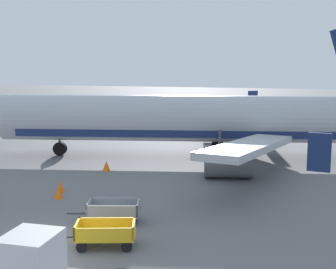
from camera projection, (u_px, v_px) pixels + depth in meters
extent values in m
plane|color=slate|center=(43.00, 245.00, 20.48)|extent=(220.00, 220.00, 0.00)
cube|color=#477A38|center=(219.00, 108.00, 76.56)|extent=(220.00, 28.00, 0.06)
cylinder|color=#B2B7BC|center=(188.00, 118.00, 38.19)|extent=(30.20, 8.66, 3.70)
cube|color=navy|center=(188.00, 131.00, 38.36)|extent=(27.21, 7.97, 0.56)
cube|color=#B2B7BC|center=(250.00, 146.00, 29.80)|extent=(5.33, 13.25, 1.35)
cube|color=navy|center=(319.00, 152.00, 23.08)|extent=(1.12, 0.43, 1.90)
cylinder|color=slate|center=(228.00, 162.00, 31.64)|extent=(3.51, 2.60, 2.10)
cube|color=#B2B7BC|center=(232.00, 115.00, 46.25)|extent=(9.03, 12.43, 1.35)
cube|color=navy|center=(253.00, 99.00, 52.33)|extent=(1.04, 0.75, 1.90)
cylinder|color=slate|center=(220.00, 131.00, 45.01)|extent=(3.51, 2.60, 2.10)
cylinder|color=#4C4C51|center=(60.00, 136.00, 39.14)|extent=(0.20, 0.20, 2.04)
cylinder|color=black|center=(60.00, 149.00, 39.30)|extent=(1.16, 0.63, 1.10)
cylinder|color=#4C4C51|center=(220.00, 143.00, 36.11)|extent=(0.20, 0.20, 2.04)
cylinder|color=black|center=(220.00, 156.00, 36.28)|extent=(1.16, 0.63, 1.10)
cylinder|color=#4C4C51|center=(218.00, 134.00, 40.45)|extent=(0.20, 0.20, 2.04)
cylinder|color=black|center=(217.00, 146.00, 40.61)|extent=(1.16, 0.63, 1.10)
cube|color=gold|center=(105.00, 236.00, 20.25)|extent=(2.77, 1.98, 0.08)
cube|color=gold|center=(104.00, 235.00, 19.55)|extent=(2.45, 0.72, 0.55)
cube|color=gold|center=(107.00, 224.00, 20.84)|extent=(2.45, 0.72, 0.55)
cube|color=gold|center=(77.00, 229.00, 20.17)|extent=(0.45, 1.38, 0.55)
cube|color=gold|center=(134.00, 229.00, 20.22)|extent=(0.45, 1.38, 0.55)
cylinder|color=#2D2D33|center=(63.00, 237.00, 20.22)|extent=(0.99, 0.33, 0.08)
cylinder|color=black|center=(81.00, 247.00, 19.72)|extent=(0.47, 0.27, 0.44)
cylinder|color=black|center=(86.00, 237.00, 20.82)|extent=(0.47, 0.27, 0.44)
cylinder|color=black|center=(127.00, 247.00, 19.75)|extent=(0.47, 0.27, 0.44)
cylinder|color=black|center=(129.00, 237.00, 20.86)|extent=(0.47, 0.27, 0.44)
cube|color=gray|center=(114.00, 213.00, 23.21)|extent=(2.73, 1.88, 0.08)
cube|color=gray|center=(112.00, 211.00, 22.52)|extent=(2.47, 0.61, 0.55)
cube|color=gray|center=(115.00, 203.00, 23.80)|extent=(2.47, 0.61, 0.55)
cube|color=gray|center=(89.00, 207.00, 23.19)|extent=(0.38, 1.39, 0.55)
cube|color=gray|center=(138.00, 207.00, 23.12)|extent=(0.38, 1.39, 0.55)
cylinder|color=#2D2D33|center=(77.00, 214.00, 23.27)|extent=(1.00, 0.28, 0.08)
cylinder|color=black|center=(93.00, 222.00, 22.73)|extent=(0.46, 0.25, 0.44)
cylinder|color=black|center=(97.00, 214.00, 23.83)|extent=(0.46, 0.25, 0.44)
cylinder|color=black|center=(132.00, 222.00, 22.67)|extent=(0.46, 0.25, 0.44)
cylinder|color=black|center=(134.00, 215.00, 23.78)|extent=(0.46, 0.25, 0.44)
cube|color=white|center=(31.00, 255.00, 16.14)|extent=(1.73, 1.93, 1.50)
cube|color=#19232D|center=(10.00, 249.00, 16.31)|extent=(0.11, 1.62, 0.67)
cone|color=orange|center=(61.00, 187.00, 28.52)|extent=(0.50, 0.50, 0.66)
cone|color=orange|center=(58.00, 193.00, 27.24)|extent=(0.52, 0.52, 0.68)
cone|color=orange|center=(106.00, 166.00, 33.89)|extent=(0.55, 0.55, 0.72)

